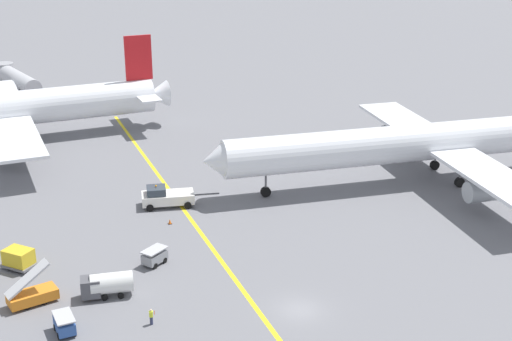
{
  "coord_description": "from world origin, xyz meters",
  "views": [
    {
      "loc": [
        -26.27,
        -52.48,
        35.62
      ],
      "look_at": [
        6.35,
        25.67,
        4.0
      ],
      "focal_mm": 51.08,
      "sensor_mm": 36.0,
      "label": 1
    }
  ],
  "objects_px": {
    "gse_container_dolly_flat": "(19,258)",
    "gse_fuel_bowser_stubby": "(106,284)",
    "airliner_being_pushed": "(429,142)",
    "gse_baggage_cart_near_cluster": "(155,257)",
    "jet_bridge": "(15,78)",
    "pushback_tug": "(166,197)",
    "gse_stair_truck_yellow": "(32,294)",
    "ground_crew_ramp_agent_by_cones": "(151,316)",
    "traffic_cone_nose_left": "(170,222)",
    "gse_baggage_cart_trailing": "(64,324)"
  },
  "relations": [
    {
      "from": "gse_fuel_bowser_stubby",
      "to": "jet_bridge",
      "type": "distance_m",
      "value": 79.07
    },
    {
      "from": "airliner_being_pushed",
      "to": "gse_container_dolly_flat",
      "type": "xyz_separation_m",
      "value": [
        -53.28,
        -5.01,
        -4.22
      ]
    },
    {
      "from": "ground_crew_ramp_agent_by_cones",
      "to": "jet_bridge",
      "type": "distance_m",
      "value": 85.53
    },
    {
      "from": "airliner_being_pushed",
      "to": "ground_crew_ramp_agent_by_cones",
      "type": "xyz_separation_m",
      "value": [
        -43.5,
        -20.46,
        -4.59
      ]
    },
    {
      "from": "gse_container_dolly_flat",
      "to": "gse_baggage_cart_trailing",
      "type": "distance_m",
      "value": 14.08
    },
    {
      "from": "gse_fuel_bowser_stubby",
      "to": "jet_bridge",
      "type": "xyz_separation_m",
      "value": [
        -0.61,
        79.01,
        2.85
      ]
    },
    {
      "from": "gse_baggage_cart_trailing",
      "to": "jet_bridge",
      "type": "xyz_separation_m",
      "value": [
        4.08,
        83.81,
        3.32
      ]
    },
    {
      "from": "ground_crew_ramp_agent_by_cones",
      "to": "gse_fuel_bowser_stubby",
      "type": "bearing_deg",
      "value": 112.56
    },
    {
      "from": "ground_crew_ramp_agent_by_cones",
      "to": "traffic_cone_nose_left",
      "type": "distance_m",
      "value": 21.46
    },
    {
      "from": "airliner_being_pushed",
      "to": "gse_fuel_bowser_stubby",
      "type": "distance_m",
      "value": 48.42
    },
    {
      "from": "gse_baggage_cart_trailing",
      "to": "gse_stair_truck_yellow",
      "type": "bearing_deg",
      "value": 108.31
    },
    {
      "from": "pushback_tug",
      "to": "ground_crew_ramp_agent_by_cones",
      "type": "bearing_deg",
      "value": -108.89
    },
    {
      "from": "gse_container_dolly_flat",
      "to": "gse_baggage_cart_trailing",
      "type": "height_order",
      "value": "gse_container_dolly_flat"
    },
    {
      "from": "pushback_tug",
      "to": "gse_stair_truck_yellow",
      "type": "bearing_deg",
      "value": -135.5
    },
    {
      "from": "gse_container_dolly_flat",
      "to": "gse_fuel_bowser_stubby",
      "type": "bearing_deg",
      "value": -51.84
    },
    {
      "from": "jet_bridge",
      "to": "gse_container_dolly_flat",
      "type": "bearing_deg",
      "value": -95.32
    },
    {
      "from": "gse_baggage_cart_near_cluster",
      "to": "gse_container_dolly_flat",
      "type": "height_order",
      "value": "gse_container_dolly_flat"
    },
    {
      "from": "gse_container_dolly_flat",
      "to": "pushback_tug",
      "type": "bearing_deg",
      "value": 28.51
    },
    {
      "from": "gse_baggage_cart_near_cluster",
      "to": "gse_baggage_cart_trailing",
      "type": "relative_size",
      "value": 1.12
    },
    {
      "from": "gse_baggage_cart_near_cluster",
      "to": "gse_container_dolly_flat",
      "type": "bearing_deg",
      "value": 161.37
    },
    {
      "from": "airliner_being_pushed",
      "to": "pushback_tug",
      "type": "xyz_separation_m",
      "value": [
        -34.77,
        5.05,
        -4.19
      ]
    },
    {
      "from": "gse_stair_truck_yellow",
      "to": "jet_bridge",
      "type": "relative_size",
      "value": 0.27
    },
    {
      "from": "ground_crew_ramp_agent_by_cones",
      "to": "pushback_tug",
      "type": "bearing_deg",
      "value": 71.11
    },
    {
      "from": "airliner_being_pushed",
      "to": "gse_baggage_cart_near_cluster",
      "type": "height_order",
      "value": "airliner_being_pushed"
    },
    {
      "from": "pushback_tug",
      "to": "airliner_being_pushed",
      "type": "bearing_deg",
      "value": -8.26
    },
    {
      "from": "gse_baggage_cart_near_cluster",
      "to": "gse_fuel_bowser_stubby",
      "type": "distance_m",
      "value": 7.58
    },
    {
      "from": "gse_stair_truck_yellow",
      "to": "traffic_cone_nose_left",
      "type": "relative_size",
      "value": 8.14
    },
    {
      "from": "pushback_tug",
      "to": "gse_fuel_bowser_stubby",
      "type": "distance_m",
      "value": 22.25
    },
    {
      "from": "gse_stair_truck_yellow",
      "to": "airliner_being_pushed",
      "type": "bearing_deg",
      "value": 13.55
    },
    {
      "from": "gse_baggage_cart_near_cluster",
      "to": "gse_fuel_bowser_stubby",
      "type": "height_order",
      "value": "gse_fuel_bowser_stubby"
    },
    {
      "from": "airliner_being_pushed",
      "to": "gse_fuel_bowser_stubby",
      "type": "height_order",
      "value": "airliner_being_pushed"
    },
    {
      "from": "pushback_tug",
      "to": "ground_crew_ramp_agent_by_cones",
      "type": "relative_size",
      "value": 6.24
    },
    {
      "from": "airliner_being_pushed",
      "to": "ground_crew_ramp_agent_by_cones",
      "type": "distance_m",
      "value": 48.29
    },
    {
      "from": "gse_baggage_cart_near_cluster",
      "to": "jet_bridge",
      "type": "height_order",
      "value": "jet_bridge"
    },
    {
      "from": "gse_stair_truck_yellow",
      "to": "traffic_cone_nose_left",
      "type": "height_order",
      "value": "gse_stair_truck_yellow"
    },
    {
      "from": "gse_fuel_bowser_stubby",
      "to": "traffic_cone_nose_left",
      "type": "relative_size",
      "value": 8.58
    },
    {
      "from": "gse_baggage_cart_near_cluster",
      "to": "gse_container_dolly_flat",
      "type": "xyz_separation_m",
      "value": [
        -13.09,
        4.42,
        0.31
      ]
    },
    {
      "from": "airliner_being_pushed",
      "to": "gse_baggage_cart_near_cluster",
      "type": "xyz_separation_m",
      "value": [
        -40.18,
        -9.42,
        -4.53
      ]
    },
    {
      "from": "traffic_cone_nose_left",
      "to": "gse_container_dolly_flat",
      "type": "bearing_deg",
      "value": -165.1
    },
    {
      "from": "gse_container_dolly_flat",
      "to": "jet_bridge",
      "type": "relative_size",
      "value": 0.21
    },
    {
      "from": "gse_stair_truck_yellow",
      "to": "gse_baggage_cart_near_cluster",
      "type": "bearing_deg",
      "value": 14.67
    },
    {
      "from": "gse_container_dolly_flat",
      "to": "gse_fuel_bowser_stubby",
      "type": "xyz_separation_m",
      "value": [
        7.13,
        -9.07,
        0.16
      ]
    },
    {
      "from": "gse_baggage_cart_near_cluster",
      "to": "ground_crew_ramp_agent_by_cones",
      "type": "relative_size",
      "value": 2.02
    },
    {
      "from": "gse_baggage_cart_near_cluster",
      "to": "traffic_cone_nose_left",
      "type": "distance_m",
      "value": 10.01
    },
    {
      "from": "airliner_being_pushed",
      "to": "pushback_tug",
      "type": "distance_m",
      "value": 35.38
    },
    {
      "from": "gse_baggage_cart_trailing",
      "to": "ground_crew_ramp_agent_by_cones",
      "type": "height_order",
      "value": "gse_baggage_cart_trailing"
    },
    {
      "from": "gse_container_dolly_flat",
      "to": "traffic_cone_nose_left",
      "type": "bearing_deg",
      "value": 14.9
    },
    {
      "from": "airliner_being_pushed",
      "to": "gse_baggage_cart_trailing",
      "type": "bearing_deg",
      "value": -159.64
    },
    {
      "from": "pushback_tug",
      "to": "traffic_cone_nose_left",
      "type": "height_order",
      "value": "pushback_tug"
    },
    {
      "from": "gse_container_dolly_flat",
      "to": "gse_baggage_cart_trailing",
      "type": "bearing_deg",
      "value": -80.03
    }
  ]
}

